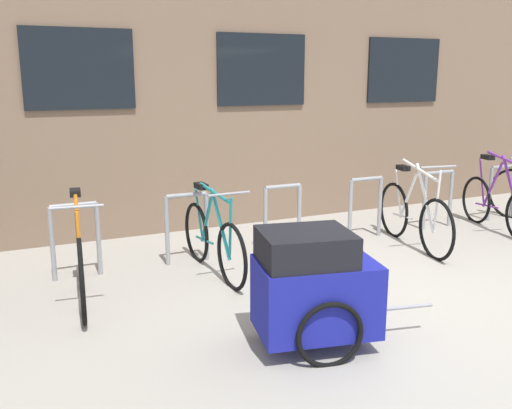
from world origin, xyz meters
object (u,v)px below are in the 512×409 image
(bicycle_purple, at_px, (498,203))
(bike_trailer, at_px, (314,286))
(bicycle_white, at_px, (414,215))
(bicycle_teal, at_px, (213,239))
(bicycle_orange, at_px, (80,259))

(bicycle_purple, relative_size, bike_trailer, 1.12)
(bicycle_white, distance_m, bike_trailer, 3.06)
(bicycle_teal, relative_size, bike_trailer, 1.13)
(bicycle_teal, xyz_separation_m, bicycle_white, (2.58, -0.11, 0.02))
(bicycle_orange, height_order, bike_trailer, bicycle_orange)
(bicycle_purple, xyz_separation_m, bicycle_white, (-1.50, -0.08, 0.01))
(bicycle_teal, distance_m, bicycle_white, 2.59)
(bicycle_purple, height_order, bicycle_teal, bicycle_purple)
(bicycle_orange, xyz_separation_m, bicycle_white, (3.97, 0.09, -0.01))
(bike_trailer, bearing_deg, bicycle_orange, 131.18)
(bicycle_purple, bearing_deg, bike_trailer, -154.63)
(bicycle_purple, distance_m, bicycle_white, 1.51)
(bicycle_white, relative_size, bike_trailer, 1.15)
(bicycle_white, bearing_deg, bicycle_orange, -178.77)
(bike_trailer, bearing_deg, bicycle_teal, 93.50)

